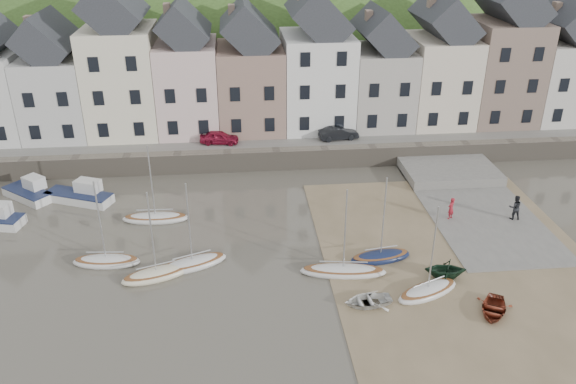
{
  "coord_description": "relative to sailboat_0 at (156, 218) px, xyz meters",
  "views": [
    {
      "loc": [
        -3.56,
        -30.87,
        21.41
      ],
      "look_at": [
        0.0,
        6.0,
        3.0
      ],
      "focal_mm": 36.08,
      "sensor_mm": 36.0,
      "label": 1
    }
  ],
  "objects": [
    {
      "name": "car_right",
      "position": [
        15.93,
        11.39,
        1.95
      ],
      "size": [
        3.86,
        1.77,
        1.23
      ],
      "primitive_type": "imported",
      "rotation": [
        0.0,
        0.0,
        1.7
      ],
      "color": "black",
      "rests_on": "quay_street"
    },
    {
      "name": "slipway",
      "position": [
        24.85,
        -0.11,
        -0.2
      ],
      "size": [
        8.0,
        18.0,
        0.12
      ],
      "primitive_type": "cube",
      "color": "slate",
      "rests_on": "ground"
    },
    {
      "name": "person_dark",
      "position": [
        26.94,
        -2.48,
        0.83
      ],
      "size": [
        1.02,
        0.84,
        1.93
      ],
      "primitive_type": "imported",
      "rotation": [
        0.0,
        0.0,
        3.02
      ],
      "color": "black",
      "rests_on": "slipway"
    },
    {
      "name": "sailboat_6",
      "position": [
        17.57,
        -10.99,
        0.0
      ],
      "size": [
        4.63,
        3.12,
        6.32
      ],
      "color": "silver",
      "rests_on": "ground"
    },
    {
      "name": "person_red",
      "position": [
        22.18,
        -1.98,
        0.72
      ],
      "size": [
        0.75,
        0.71,
        1.72
      ],
      "primitive_type": "imported",
      "rotation": [
        0.0,
        0.0,
        3.79
      ],
      "color": "maroon",
      "rests_on": "slipway"
    },
    {
      "name": "sailboat_0",
      "position": [
        0.0,
        0.0,
        0.0
      ],
      "size": [
        5.03,
        1.71,
        6.32
      ],
      "color": "silver",
      "rests_on": "ground"
    },
    {
      "name": "ground",
      "position": [
        9.85,
        -8.11,
        -0.26
      ],
      "size": [
        160.0,
        160.0,
        0.0
      ],
      "primitive_type": "plane",
      "color": "#4E493D",
      "rests_on": "ground"
    },
    {
      "name": "quay_street",
      "position": [
        9.85,
        12.39,
        1.29
      ],
      "size": [
        70.0,
        7.0,
        0.1
      ],
      "primitive_type": "cube",
      "color": "slate",
      "rests_on": "quay_land"
    },
    {
      "name": "townhouse_terrace",
      "position": [
        11.61,
        15.89,
        7.06
      ],
      "size": [
        61.05,
        8.0,
        13.93
      ],
      "color": "silver",
      "rests_on": "quay_land"
    },
    {
      "name": "quay_land",
      "position": [
        9.85,
        23.89,
        0.49
      ],
      "size": [
        90.0,
        30.0,
        1.5
      ],
      "primitive_type": "cube",
      "color": "#395421",
      "rests_on": "ground"
    },
    {
      "name": "sailboat_2",
      "position": [
        0.87,
        -7.55,
        0.0
      ],
      "size": [
        4.75,
        2.86,
        6.32
      ],
      "color": "beige",
      "rests_on": "ground"
    },
    {
      "name": "motorboat_0",
      "position": [
        -6.28,
        3.87,
        0.32
      ],
      "size": [
        5.77,
        3.7,
        1.7
      ],
      "color": "silver",
      "rests_on": "ground"
    },
    {
      "name": "rowboat_green",
      "position": [
        19.17,
        -9.47,
        0.49
      ],
      "size": [
        2.9,
        2.59,
        1.38
      ],
      "primitive_type": "imported",
      "rotation": [
        0.0,
        0.0,
        -1.7
      ],
      "color": "#15301F",
      "rests_on": "beach"
    },
    {
      "name": "motorboat_2",
      "position": [
        -10.59,
        4.87,
        0.32
      ],
      "size": [
        4.58,
        4.19,
        1.7
      ],
      "color": "silver",
      "rests_on": "ground"
    },
    {
      "name": "sailboat_5",
      "position": [
        15.62,
        -6.92,
        0.0
      ],
      "size": [
        4.41,
        2.16,
        6.32
      ],
      "color": "#141E41",
      "rests_on": "ground"
    },
    {
      "name": "seawall",
      "position": [
        9.85,
        8.89,
        0.64
      ],
      "size": [
        70.0,
        1.2,
        1.8
      ],
      "primitive_type": "cube",
      "color": "slate",
      "rests_on": "ground"
    },
    {
      "name": "sailboat_1",
      "position": [
        -2.6,
        -5.69,
        0.0
      ],
      "size": [
        4.58,
        1.86,
        6.32
      ],
      "color": "silver",
      "rests_on": "ground"
    },
    {
      "name": "car_left",
      "position": [
        4.78,
        11.39,
        1.94
      ],
      "size": [
        3.72,
        1.95,
        1.21
      ],
      "primitive_type": "imported",
      "rotation": [
        0.0,
        0.0,
        1.42
      ],
      "color": "maroon",
      "rests_on": "quay_street"
    },
    {
      "name": "beach",
      "position": [
        20.85,
        -8.11,
        -0.23
      ],
      "size": [
        18.0,
        26.0,
        0.06
      ],
      "primitive_type": "cube",
      "color": "#736246",
      "rests_on": "ground"
    },
    {
      "name": "hillside",
      "position": [
        4.85,
        51.89,
        -18.25
      ],
      "size": [
        134.4,
        84.0,
        84.0
      ],
      "color": "#395421",
      "rests_on": "ground"
    },
    {
      "name": "sailboat_3",
      "position": [
        3.1,
        -6.55,
        0.0
      ],
      "size": [
        4.93,
        3.08,
        6.32
      ],
      "color": "silver",
      "rests_on": "ground"
    },
    {
      "name": "rowboat_red",
      "position": [
        20.79,
        -13.17,
        0.1
      ],
      "size": [
        3.2,
        3.53,
        0.6
      ],
      "primitive_type": "imported",
      "rotation": [
        0.0,
        0.0,
        -0.51
      ],
      "color": "maroon",
      "rests_on": "beach"
    },
    {
      "name": "sailboat_4",
      "position": [
        12.82,
        -8.34,
        -0.0
      ],
      "size": [
        5.74,
        2.22,
        6.32
      ],
      "color": "silver",
      "rests_on": "ground"
    },
    {
      "name": "rowboat_white",
      "position": [
        13.68,
        -11.69,
        0.1
      ],
      "size": [
        3.08,
        2.35,
        0.6
      ],
      "primitive_type": "imported",
      "rotation": [
        0.0,
        0.0,
        -1.47
      ],
      "color": "silver",
      "rests_on": "beach"
    }
  ]
}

